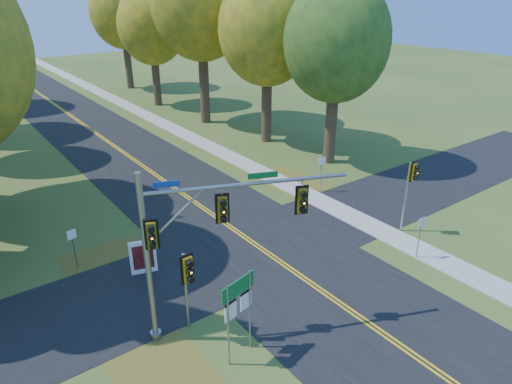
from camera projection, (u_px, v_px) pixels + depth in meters
ground at (284, 265)px, 21.33m from camera, size 160.00×160.00×0.00m
road_main at (284, 265)px, 21.32m from camera, size 8.00×160.00×0.02m
road_cross at (259, 247)px, 22.79m from camera, size 60.00×6.00×0.02m
centerline_left at (283, 265)px, 21.26m from camera, size 0.10×160.00×0.01m
centerline_right at (286, 264)px, 21.37m from camera, size 0.10×160.00×0.01m
sidewalk_east at (372, 227)px, 24.68m from camera, size 1.60×160.00×0.06m
leaf_patch_w_near at (118, 273)px, 20.73m from camera, size 4.00×6.00×0.00m
leaf_patch_e at (306, 188)px, 29.41m from camera, size 3.50×8.00×0.00m
leaf_patch_w_far at (167, 380)px, 15.06m from camera, size 3.00×5.00×0.00m
tree_e_a at (337, 42)px, 30.53m from camera, size 7.20×7.20×12.73m
tree_e_b at (267, 29)px, 35.05m from camera, size 7.60×7.60×13.33m
tree_e_c at (201, 2)px, 39.68m from camera, size 8.80×8.80×15.79m
tree_e_d at (152, 26)px, 47.07m from camera, size 7.00×7.00×12.32m
tree_e_e at (123, 11)px, 55.19m from camera, size 7.80×7.80×13.74m
traffic_mast at (199, 232)px, 15.51m from camera, size 6.76×2.99×6.60m
east_signal_pole at (411, 180)px, 22.98m from camera, size 0.46×0.53×3.97m
ped_signal_pole at (187, 275)px, 16.28m from camera, size 0.53×0.61×3.34m
route_sign_cluster at (239, 302)px, 15.16m from camera, size 1.49×0.40×3.27m
info_kiosk at (143, 257)px, 20.43m from camera, size 1.18×0.50×1.63m
reg_sign_e_north at (321, 168)px, 28.27m from camera, size 0.44×0.21×2.41m
reg_sign_e_south at (421, 230)px, 21.24m from camera, size 0.43×0.11×2.24m
reg_sign_w at (73, 242)px, 20.39m from camera, size 0.40×0.12×2.13m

